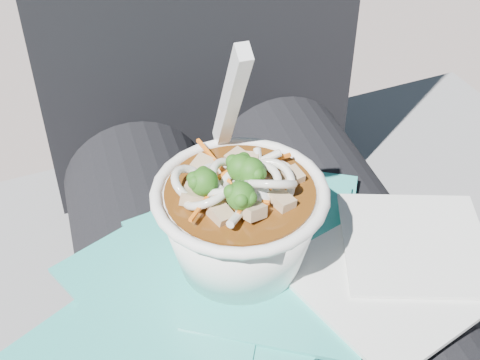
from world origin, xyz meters
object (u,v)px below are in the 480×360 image
object	(u,v)px
lap	(272,317)
plastic_bag	(219,278)
person_body	(243,232)
udon_bowl	(240,215)

from	to	relation	value
lap	plastic_bag	bearing A→B (deg)	-163.35
lap	plastic_bag	distance (m)	0.10
person_body	udon_bowl	xyz separation A→B (m)	(-0.03, -0.10, 0.12)
plastic_bag	udon_bowl	xyz separation A→B (m)	(0.02, 0.01, 0.06)
person_body	plastic_bag	distance (m)	0.14
lap	person_body	xyz separation A→B (m)	(-0.00, 0.09, 0.02)
udon_bowl	plastic_bag	bearing A→B (deg)	-159.40
plastic_bag	udon_bowl	world-z (taller)	udon_bowl
plastic_bag	lap	bearing A→B (deg)	16.65
person_body	plastic_bag	world-z (taller)	person_body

